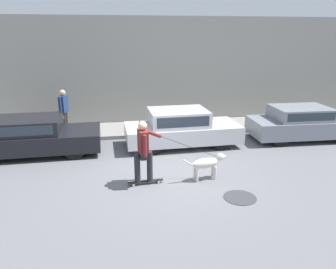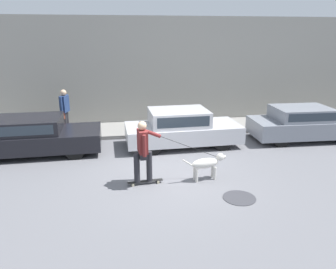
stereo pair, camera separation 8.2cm
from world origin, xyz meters
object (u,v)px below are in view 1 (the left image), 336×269
object	(u,v)px
parked_car_2	(302,123)
skateboarder	(144,149)
parked_car_0	(32,136)
pedestrian_with_bag	(64,110)
dog	(207,163)
parked_car_1	(181,128)

from	to	relation	value
parked_car_2	skateboarder	distance (m)	6.87
parked_car_0	skateboarder	xyz separation A→B (m)	(3.37, -2.91, 0.38)
parked_car_2	pedestrian_with_bag	bearing A→B (deg)	171.02
skateboarder	pedestrian_with_bag	size ratio (longest dim) A/B	1.50
dog	parked_car_2	bearing A→B (deg)	21.89
parked_car_1	parked_car_0	bearing A→B (deg)	178.33
parked_car_1	dog	distance (m)	2.89
parked_car_0	dog	bearing A→B (deg)	-31.00
parked_car_0	parked_car_2	distance (m)	9.57
parked_car_1	parked_car_2	size ratio (longest dim) A/B	1.01
parked_car_1	dog	bearing A→B (deg)	-89.39
dog	skateboarder	world-z (taller)	skateboarder
pedestrian_with_bag	parked_car_2	bearing A→B (deg)	-172.49
parked_car_0	parked_car_2	size ratio (longest dim) A/B	1.08
parked_car_0	parked_car_1	bearing A→B (deg)	-1.39
parked_car_1	pedestrian_with_bag	world-z (taller)	pedestrian_with_bag
parked_car_0	pedestrian_with_bag	bearing A→B (deg)	62.45
parked_car_2	skateboarder	world-z (taller)	skateboarder
parked_car_0	skateboarder	world-z (taller)	skateboarder
parked_car_1	skateboarder	size ratio (longest dim) A/B	1.58
parked_car_0	skateboarder	distance (m)	4.47
parked_car_1	parked_car_2	xyz separation A→B (m)	(4.61, 0.00, -0.03)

